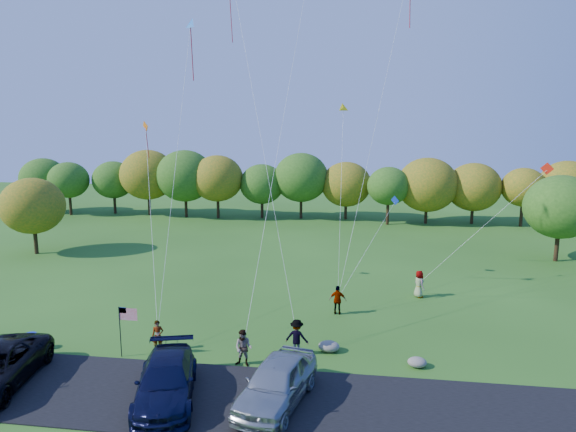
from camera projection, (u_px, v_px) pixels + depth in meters
The scene contains 14 objects.
ground at pixel (215, 356), 26.23m from camera, with size 140.00×140.00×0.00m, color #265418.
asphalt_lane at pixel (189, 396), 22.33m from camera, with size 44.00×6.00×0.06m, color black.
treeline at pixel (332, 184), 59.99m from camera, with size 75.38×28.23×8.60m.
minivan_navy at pixel (166, 381), 21.86m from camera, with size 2.40×5.91×1.72m, color black.
minivan_silver at pixel (277, 382), 21.57m from camera, with size 2.24×5.58×1.90m, color #999EA3.
flyer_a at pixel (158, 336), 26.73m from camera, with size 0.60×0.39×1.65m, color #4C4C59.
flyer_b at pixel (243, 348), 25.05m from camera, with size 0.89×0.70×1.84m, color #4C4C59.
flyer_c at pixel (297, 337), 26.28m from camera, with size 1.21×0.70×1.88m, color #4C4C59.
flyer_d at pixel (338, 300), 31.85m from camera, with size 1.07×0.45×1.83m, color #4C4C59.
flyer_e at pixel (419, 284), 34.98m from camera, with size 0.91×0.59×1.86m, color #4C4C59.
trash_barrel at pixel (31, 341), 26.96m from camera, with size 0.58×0.58×0.87m, color #0C22B6.
flag_assembly at pixel (125, 319), 25.80m from camera, with size 0.99×0.64×2.67m.
boulder_near at pixel (329, 346), 26.74m from camera, with size 1.12×0.88×0.56m, color gray.
boulder_far at pixel (417, 362), 25.04m from camera, with size 0.93×0.78×0.48m, color gray.
Camera 1 is at (7.18, -23.74, 11.75)m, focal length 32.00 mm.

